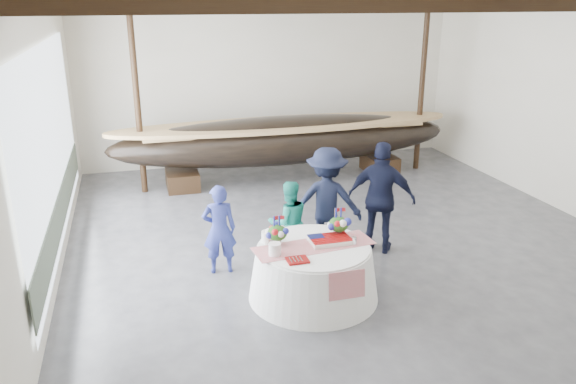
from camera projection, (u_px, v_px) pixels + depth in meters
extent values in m
cube|color=#3D3D42|center=(352.00, 247.00, 10.21)|extent=(10.00, 12.00, 0.01)
cube|color=silver|center=(270.00, 78.00, 14.92)|extent=(10.00, 0.02, 4.50)
cube|color=silver|center=(38.00, 146.00, 8.18)|extent=(0.02, 12.00, 4.50)
cube|color=black|center=(498.00, 3.00, 5.63)|extent=(9.80, 0.12, 0.18)
cube|color=black|center=(390.00, 1.00, 7.90)|extent=(9.80, 0.12, 0.18)
cube|color=black|center=(329.00, 0.00, 10.17)|extent=(9.80, 0.12, 0.18)
cylinder|color=black|center=(137.00, 95.00, 12.36)|extent=(0.14, 0.14, 4.50)
cylinder|color=black|center=(422.00, 83.00, 14.16)|extent=(0.14, 0.14, 4.50)
cube|color=silver|center=(52.00, 146.00, 9.19)|extent=(0.02, 7.00, 3.20)
cube|color=#596654|center=(61.00, 208.00, 9.55)|extent=(0.02, 7.00, 0.60)
cube|color=black|center=(182.00, 180.00, 13.26)|extent=(0.74, 0.95, 0.42)
cube|color=black|center=(380.00, 163.00, 14.56)|extent=(0.74, 0.95, 0.42)
ellipsoid|color=black|center=(286.00, 140.00, 13.65)|extent=(8.46, 1.69, 1.16)
cube|color=#9E7A4C|center=(286.00, 127.00, 13.54)|extent=(6.77, 1.11, 0.06)
cone|color=white|center=(313.00, 272.00, 8.40)|extent=(1.96, 1.96, 0.81)
cylinder|color=white|center=(314.00, 247.00, 8.27)|extent=(1.66, 1.66, 0.04)
cube|color=red|center=(314.00, 246.00, 8.26)|extent=(1.85, 0.73, 0.01)
cube|color=white|center=(330.00, 240.00, 8.36)|extent=(0.60, 0.40, 0.07)
cylinder|color=white|center=(275.00, 249.00, 7.93)|extent=(0.18, 0.18, 0.18)
cylinder|color=white|center=(267.00, 237.00, 8.36)|extent=(0.18, 0.18, 0.17)
cube|color=maroon|center=(298.00, 260.00, 7.78)|extent=(0.30, 0.24, 0.03)
cone|color=silver|center=(354.00, 241.00, 8.28)|extent=(0.09, 0.09, 0.12)
imported|color=navy|center=(219.00, 229.00, 9.06)|extent=(0.57, 0.39, 1.51)
imported|color=#1B8C7A|center=(289.00, 222.00, 9.42)|extent=(0.71, 0.56, 1.45)
imported|color=black|center=(327.00, 201.00, 9.73)|extent=(1.40, 1.10, 1.91)
imported|color=black|center=(381.00, 198.00, 9.74)|extent=(1.25, 1.05, 2.00)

